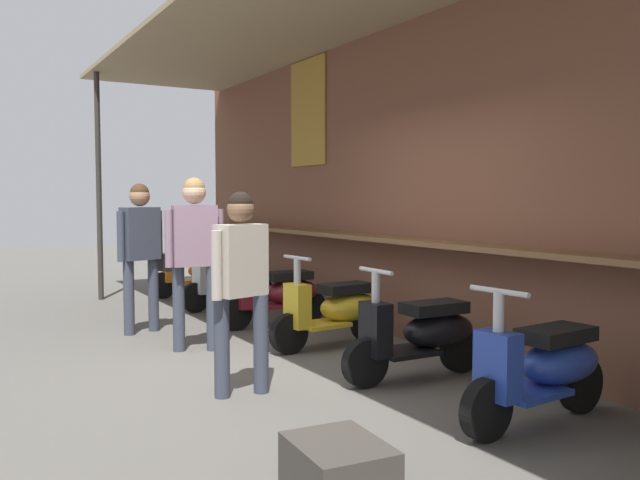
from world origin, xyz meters
TOP-DOWN VIEW (x-y plane):
  - ground_plane at (0.00, 0.00)m, footprint 34.68×34.68m
  - market_stall_facade at (0.01, 1.85)m, footprint 12.39×2.60m
  - scooter_orange at (-4.82, 1.08)m, footprint 0.47×1.40m
  - scooter_silver at (-3.44, 1.08)m, footprint 0.48×1.40m
  - scooter_maroon at (-2.02, 1.08)m, footprint 0.46×1.40m
  - scooter_yellow at (-0.72, 1.08)m, footprint 0.50×1.40m
  - scooter_black at (0.68, 1.08)m, footprint 0.46×1.40m
  - scooter_blue at (1.99, 1.08)m, footprint 0.49×1.40m
  - shopper_with_handbag at (-2.43, -0.47)m, footprint 0.42×0.66m
  - shopper_browsing at (0.35, -0.45)m, footprint 0.30×0.53m
  - shopper_passing at (-1.27, -0.25)m, footprint 0.26×0.58m
  - merchandise_crate at (2.24, -0.73)m, footprint 0.59×0.49m

SIDE VIEW (x-z plane):
  - ground_plane at x=0.00m, z-range 0.00..0.00m
  - merchandise_crate at x=2.24m, z-range 0.00..0.30m
  - scooter_orange at x=-4.82m, z-range -0.10..0.87m
  - scooter_silver at x=-3.44m, z-range -0.10..0.87m
  - scooter_maroon at x=-2.02m, z-range -0.10..0.87m
  - scooter_yellow at x=-0.72m, z-range -0.10..0.87m
  - scooter_black at x=0.68m, z-range -0.10..0.87m
  - scooter_blue at x=1.99m, z-range -0.10..0.87m
  - shopper_browsing at x=0.35m, z-range 0.17..1.76m
  - shopper_with_handbag at x=-2.43m, z-range 0.19..1.90m
  - shopper_passing at x=-1.27m, z-range 0.22..1.96m
  - market_stall_facade at x=0.01m, z-range 0.20..3.85m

